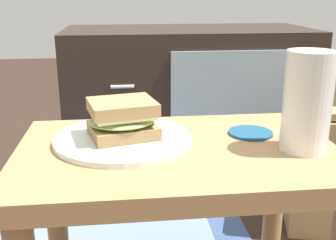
{
  "coord_description": "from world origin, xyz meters",
  "views": [
    {
      "loc": [
        -0.09,
        -0.66,
        0.72
      ],
      "look_at": [
        -0.02,
        0.0,
        0.51
      ],
      "focal_mm": 43.79,
      "sensor_mm": 36.0,
      "label": 1
    }
  ],
  "objects_px": {
    "plate": "(123,139)",
    "sandwich_front": "(123,119)",
    "tv_cabinet": "(188,100)",
    "coaster": "(251,133)",
    "paper_bag": "(328,173)",
    "beer_glass": "(307,105)"
  },
  "relations": [
    {
      "from": "sandwich_front",
      "to": "beer_glass",
      "type": "distance_m",
      "value": 0.32
    },
    {
      "from": "beer_glass",
      "to": "paper_bag",
      "type": "relative_size",
      "value": 0.43
    },
    {
      "from": "sandwich_front",
      "to": "paper_bag",
      "type": "relative_size",
      "value": 0.37
    },
    {
      "from": "plate",
      "to": "paper_bag",
      "type": "height_order",
      "value": "plate"
    },
    {
      "from": "plate",
      "to": "coaster",
      "type": "relative_size",
      "value": 2.98
    },
    {
      "from": "sandwich_front",
      "to": "tv_cabinet",
      "type": "bearing_deg",
      "value": 73.66
    },
    {
      "from": "beer_glass",
      "to": "paper_bag",
      "type": "height_order",
      "value": "beer_glass"
    },
    {
      "from": "coaster",
      "to": "paper_bag",
      "type": "xyz_separation_m",
      "value": [
        0.37,
        0.36,
        -0.27
      ]
    },
    {
      "from": "beer_glass",
      "to": "coaster",
      "type": "xyz_separation_m",
      "value": [
        -0.06,
        0.09,
        -0.08
      ]
    },
    {
      "from": "plate",
      "to": "paper_bag",
      "type": "xyz_separation_m",
      "value": [
        0.61,
        0.37,
        -0.27
      ]
    },
    {
      "from": "coaster",
      "to": "plate",
      "type": "bearing_deg",
      "value": -177.28
    },
    {
      "from": "plate",
      "to": "sandwich_front",
      "type": "relative_size",
      "value": 1.72
    },
    {
      "from": "paper_bag",
      "to": "plate",
      "type": "bearing_deg",
      "value": -148.65
    },
    {
      "from": "coaster",
      "to": "tv_cabinet",
      "type": "bearing_deg",
      "value": 88.38
    },
    {
      "from": "paper_bag",
      "to": "sandwich_front",
      "type": "bearing_deg",
      "value": -148.65
    },
    {
      "from": "tv_cabinet",
      "to": "sandwich_front",
      "type": "height_order",
      "value": "tv_cabinet"
    },
    {
      "from": "coaster",
      "to": "paper_bag",
      "type": "bearing_deg",
      "value": 44.25
    },
    {
      "from": "beer_glass",
      "to": "paper_bag",
      "type": "bearing_deg",
      "value": 55.68
    },
    {
      "from": "sandwich_front",
      "to": "coaster",
      "type": "xyz_separation_m",
      "value": [
        0.24,
        0.01,
        -0.04
      ]
    },
    {
      "from": "tv_cabinet",
      "to": "coaster",
      "type": "bearing_deg",
      "value": -91.62
    },
    {
      "from": "tv_cabinet",
      "to": "coaster",
      "type": "xyz_separation_m",
      "value": [
        -0.03,
        -0.9,
        0.17
      ]
    },
    {
      "from": "sandwich_front",
      "to": "plate",
      "type": "bearing_deg",
      "value": 180.0
    }
  ]
}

